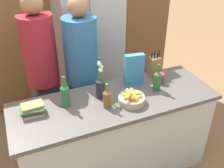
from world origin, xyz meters
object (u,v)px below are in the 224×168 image
Objects in this scene: knife_block at (155,66)px; bottle_vinegar at (107,98)px; flower_vase at (100,87)px; fruit_bowl at (132,99)px; cereal_box at (134,70)px; person_in_blue at (82,69)px; refrigerator at (89,40)px; bottle_oil at (65,95)px; book_stack at (32,109)px; coffee_mug at (160,78)px; bottle_wine at (157,80)px; person_at_sink at (42,69)px.

knife_block is 1.23× the size of bottle_vinegar.
knife_block is at bearing 13.87° from flower_vase.
fruit_bowl is 0.85× the size of knife_block.
cereal_box is 0.57m from person_in_blue.
bottle_vinegar is (-0.27, -1.27, -0.01)m from refrigerator.
refrigerator is at bearing 62.13° from bottle_oil.
book_stack is 0.75m from person_in_blue.
coffee_mug is 0.53× the size of bottle_vinegar.
knife_block is at bearing 7.56° from book_stack.
flower_vase is 1.23× the size of bottle_oil.
person_in_blue is (-0.41, 0.38, -0.09)m from cereal_box.
refrigerator reaches higher than cereal_box.
bottle_wine is (1.15, -0.09, 0.06)m from book_stack.
bottle_wine is at bearing -59.27° from person_in_blue.
flower_vase is at bearing 1.45° from bottle_oil.
bottle_wine is (-0.10, -0.10, 0.06)m from coffee_mug.
person_in_blue reaches higher than book_stack.
bottle_oil is (-0.96, -0.02, 0.07)m from coffee_mug.
book_stack is 0.29m from bottle_oil.
bottle_wine is at bearing -116.16° from knife_block.
flower_vase reaches higher than knife_block.
bottle_oil is 0.36m from bottle_vinegar.
cereal_box is (0.16, 0.28, 0.11)m from fruit_bowl.
person_in_blue reaches higher than knife_block.
bottle_oil reaches higher than book_stack.
flower_vase is 1.82× the size of book_stack.
refrigerator reaches higher than person_in_blue.
bottle_wine is 0.80m from person_in_blue.
person_in_blue is (0.58, 0.48, 0.02)m from book_stack.
refrigerator is 1.03m from cereal_box.
refrigerator is at bearing 51.86° from book_stack.
bottle_wine is (0.27, -1.20, 0.00)m from refrigerator.
book_stack is at bearing -174.59° from cereal_box.
cereal_box is 0.29m from coffee_mug.
flower_vase is (-0.22, 0.19, 0.07)m from fruit_bowl.
cereal_box is 2.61× the size of coffee_mug.
book_stack is 0.61m from person_at_sink.
coffee_mug is 0.81m from person_in_blue.
cereal_box is at bearing -165.03° from knife_block.
knife_block is at bearing 63.84° from bottle_wine.
fruit_bowl is at bearing -84.08° from person_in_blue.
refrigerator is 6.78× the size of bottle_oil.
flower_vase is at bearing -103.50° from refrigerator.
person_at_sink reaches higher than knife_block.
book_stack is (-0.88, -1.12, -0.06)m from refrigerator.
bottle_vinegar is 0.13× the size of person_at_sink.
bottle_vinegar is at bearing -90.93° from flower_vase.
cereal_box is 1.18× the size of bottle_wine.
coffee_mug is 0.96m from bottle_oil.
person_in_blue is at bearing 93.05° from flower_vase.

